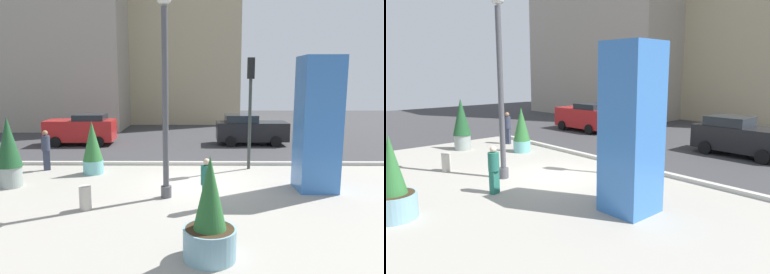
{
  "view_description": "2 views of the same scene",
  "coord_description": "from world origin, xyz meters",
  "views": [
    {
      "loc": [
        -0.05,
        -13.21,
        3.92
      ],
      "look_at": [
        -0.14,
        1.76,
        1.55
      ],
      "focal_mm": 33.43,
      "sensor_mm": 36.0,
      "label": 1
    },
    {
      "loc": [
        10.51,
        -8.47,
        3.94
      ],
      "look_at": [
        -0.05,
        1.37,
        1.34
      ],
      "focal_mm": 33.76,
      "sensor_mm": 36.0,
      "label": 2
    }
  ],
  "objects": [
    {
      "name": "potted_plant_mid_plaza",
      "position": [
        -4.32,
        1.52,
        1.1
      ],
      "size": [
        0.84,
        0.84,
        2.24
      ],
      "color": "#6BB2B2",
      "rests_on": "ground_plane"
    },
    {
      "name": "curb_strip",
      "position": [
        0.0,
        3.12,
        0.08
      ],
      "size": [
        18.0,
        0.24,
        0.16
      ],
      "primitive_type": "cube",
      "color": "#B7B2A8",
      "rests_on": "ground_plane"
    },
    {
      "name": "ground_plane",
      "position": [
        0.0,
        4.0,
        0.0
      ],
      "size": [
        60.0,
        60.0,
        0.0
      ],
      "primitive_type": "plane",
      "color": "#38383A"
    },
    {
      "name": "concrete_bollard",
      "position": [
        -3.37,
        -2.75,
        0.38
      ],
      "size": [
        0.36,
        0.36,
        0.75
      ],
      "primitive_type": "cylinder",
      "color": "#B2ADA3",
      "rests_on": "ground_plane"
    },
    {
      "name": "pedestrian_on_sidewalk",
      "position": [
        -6.54,
        2.1,
        1.0
      ],
      "size": [
        0.48,
        0.48,
        1.78
      ],
      "color": "#33384C",
      "rests_on": "ground_plane"
    },
    {
      "name": "pedestrian_crossing",
      "position": [
        0.33,
        -2.73,
        0.89
      ],
      "size": [
        0.45,
        0.45,
        1.6
      ],
      "color": "#236656",
      "rests_on": "ground_plane"
    },
    {
      "name": "plaza_pavement",
      "position": [
        0.0,
        -2.0,
        0.0
      ],
      "size": [
        18.0,
        10.0,
        0.02
      ],
      "primitive_type": "cube",
      "color": "#9E998E",
      "rests_on": "ground_plane"
    },
    {
      "name": "potted_plant_near_right",
      "position": [
        0.3,
        -5.78,
        0.9
      ],
      "size": [
        1.19,
        1.19,
        2.34
      ],
      "color": "#7AA8B7",
      "rests_on": "ground_plane"
    },
    {
      "name": "lamp_post",
      "position": [
        -0.99,
        -1.57,
        3.18
      ],
      "size": [
        0.44,
        0.44,
        6.53
      ],
      "color": "#4C4C51",
      "rests_on": "ground_plane"
    },
    {
      "name": "art_pillar_blue",
      "position": [
        4.31,
        -0.67,
        2.38
      ],
      "size": [
        1.35,
        1.35,
        4.76
      ],
      "primitive_type": "cube",
      "color": "#3870BC",
      "rests_on": "ground_plane"
    },
    {
      "name": "potted_plant_near_left",
      "position": [
        -6.85,
        -0.4,
        1.36
      ],
      "size": [
        0.89,
        0.89,
        2.64
      ],
      "color": "gray",
      "rests_on": "ground_plane"
    },
    {
      "name": "traffic_light_far_side",
      "position": [
        2.4,
        2.41,
        3.29
      ],
      "size": [
        0.28,
        0.42,
        4.89
      ],
      "color": "#333833",
      "rests_on": "ground_plane"
    },
    {
      "name": "car_intersection",
      "position": [
        3.42,
        8.7,
        0.92
      ],
      "size": [
        4.33,
        2.1,
        1.84
      ],
      "color": "black",
      "rests_on": "ground_plane"
    },
    {
      "name": "car_curb_west",
      "position": [
        -6.97,
        8.51,
        0.96
      ],
      "size": [
        4.16,
        2.17,
        1.88
      ],
      "color": "red",
      "rests_on": "ground_plane"
    }
  ]
}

